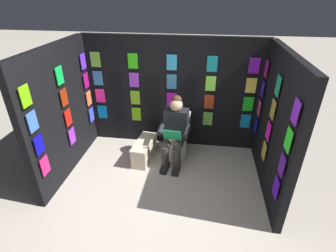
# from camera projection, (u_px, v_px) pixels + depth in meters

# --- Properties ---
(ground_plane) EXTENTS (30.00, 30.00, 0.00)m
(ground_plane) POSITION_uv_depth(u_px,v_px,m) (153.00, 219.00, 3.44)
(ground_plane) COLOR #B2A899
(display_wall_back) EXTENTS (3.19, 0.14, 2.04)m
(display_wall_back) POSITION_uv_depth(u_px,v_px,m) (172.00, 93.00, 4.69)
(display_wall_back) COLOR black
(display_wall_back) RESTS_ON ground
(display_wall_left) EXTENTS (0.14, 1.95, 2.04)m
(display_wall_left) POSITION_uv_depth(u_px,v_px,m) (276.00, 126.00, 3.60)
(display_wall_left) COLOR black
(display_wall_left) RESTS_ON ground
(display_wall_right) EXTENTS (0.14, 1.95, 2.04)m
(display_wall_right) POSITION_uv_depth(u_px,v_px,m) (62.00, 112.00, 4.00)
(display_wall_right) COLOR black
(display_wall_right) RESTS_ON ground
(toilet) EXTENTS (0.43, 0.57, 0.77)m
(toilet) POSITION_uv_depth(u_px,v_px,m) (177.00, 138.00, 4.65)
(toilet) COLOR white
(toilet) RESTS_ON ground
(person_reading) EXTENTS (0.55, 0.71, 1.19)m
(person_reading) POSITION_uv_depth(u_px,v_px,m) (175.00, 131.00, 4.33)
(person_reading) COLOR black
(person_reading) RESTS_ON ground
(comic_longbox_near) EXTENTS (0.35, 0.72, 0.37)m
(comic_longbox_near) POSITION_uv_depth(u_px,v_px,m) (144.00, 150.00, 4.56)
(comic_longbox_near) COLOR beige
(comic_longbox_near) RESTS_ON ground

